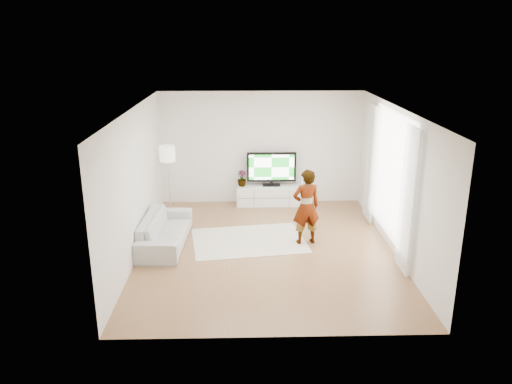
{
  "coord_description": "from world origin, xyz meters",
  "views": [
    {
      "loc": [
        -0.45,
        -9.12,
        4.13
      ],
      "look_at": [
        -0.19,
        0.4,
        1.08
      ],
      "focal_mm": 35.0,
      "sensor_mm": 36.0,
      "label": 1
    }
  ],
  "objects_px": {
    "player": "(306,207)",
    "floor_lamp": "(168,157)",
    "sofa": "(165,230)",
    "media_console": "(271,195)",
    "television": "(271,168)",
    "rug": "(249,240)"
  },
  "relations": [
    {
      "from": "television",
      "to": "player",
      "type": "height_order",
      "value": "player"
    },
    {
      "from": "player",
      "to": "television",
      "type": "bearing_deg",
      "value": -89.51
    },
    {
      "from": "television",
      "to": "sofa",
      "type": "relative_size",
      "value": 0.58
    },
    {
      "from": "sofa",
      "to": "television",
      "type": "bearing_deg",
      "value": -40.65
    },
    {
      "from": "television",
      "to": "rug",
      "type": "distance_m",
      "value": 2.59
    },
    {
      "from": "media_console",
      "to": "television",
      "type": "distance_m",
      "value": 0.7
    },
    {
      "from": "rug",
      "to": "floor_lamp",
      "type": "height_order",
      "value": "floor_lamp"
    },
    {
      "from": "television",
      "to": "sofa",
      "type": "xyz_separation_m",
      "value": [
        -2.3,
        -2.47,
        -0.64
      ]
    },
    {
      "from": "rug",
      "to": "player",
      "type": "bearing_deg",
      "value": -7.07
    },
    {
      "from": "television",
      "to": "floor_lamp",
      "type": "xyz_separation_m",
      "value": [
        -2.45,
        -0.62,
        0.44
      ]
    },
    {
      "from": "media_console",
      "to": "player",
      "type": "distance_m",
      "value": 2.57
    },
    {
      "from": "sofa",
      "to": "media_console",
      "type": "bearing_deg",
      "value": -40.98
    },
    {
      "from": "media_console",
      "to": "sofa",
      "type": "relative_size",
      "value": 0.83
    },
    {
      "from": "television",
      "to": "player",
      "type": "distance_m",
      "value": 2.54
    },
    {
      "from": "media_console",
      "to": "rug",
      "type": "relative_size",
      "value": 0.76
    },
    {
      "from": "floor_lamp",
      "to": "player",
      "type": "bearing_deg",
      "value": -31.68
    },
    {
      "from": "player",
      "to": "sofa",
      "type": "distance_m",
      "value": 2.9
    },
    {
      "from": "player",
      "to": "floor_lamp",
      "type": "xyz_separation_m",
      "value": [
        -3.01,
        1.86,
        0.6
      ]
    },
    {
      "from": "media_console",
      "to": "rug",
      "type": "distance_m",
      "value": 2.39
    },
    {
      "from": "player",
      "to": "sofa",
      "type": "bearing_deg",
      "value": -12.4
    },
    {
      "from": "television",
      "to": "player",
      "type": "xyz_separation_m",
      "value": [
        0.56,
        -2.48,
        -0.16
      ]
    },
    {
      "from": "player",
      "to": "floor_lamp",
      "type": "bearing_deg",
      "value": -43.93
    }
  ]
}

